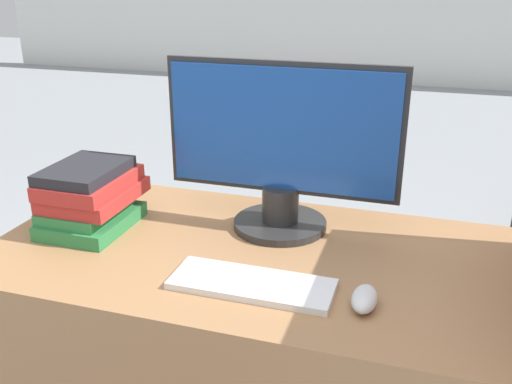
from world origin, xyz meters
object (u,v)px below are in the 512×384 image
Objects in this scene: monitor at (281,149)px; book_stack at (90,197)px; keyboard at (252,284)px; mouse at (364,299)px.

monitor reaches higher than book_stack.
book_stack reaches higher than keyboard.
monitor is 2.22× the size of book_stack.
keyboard is at bearing -19.02° from book_stack.
book_stack is at bearing 166.58° from mouse.
monitor is at bearing 16.81° from book_stack.
monitor is 0.47m from mouse.
book_stack is (-0.48, -0.15, -0.13)m from monitor.
mouse is at bearing -50.62° from monitor.
mouse is (0.24, -0.00, 0.01)m from keyboard.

